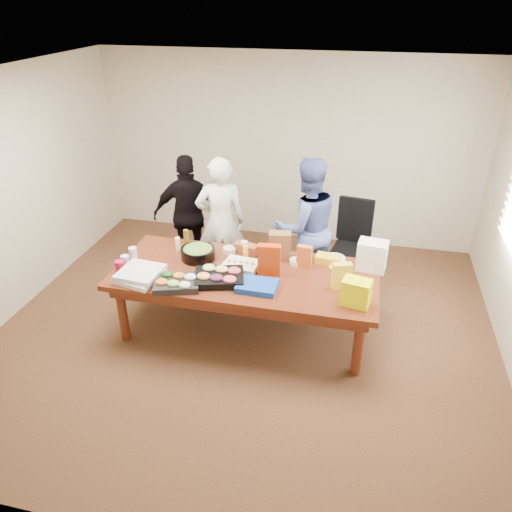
% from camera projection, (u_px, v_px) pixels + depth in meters
% --- Properties ---
extents(floor, '(5.50, 5.00, 0.02)m').
position_uv_depth(floor, '(246.00, 330.00, 5.56)').
color(floor, '#47301E').
rests_on(floor, ground).
extents(ceiling, '(5.50, 5.00, 0.02)m').
position_uv_depth(ceiling, '(242.00, 79.00, 4.25)').
color(ceiling, white).
rests_on(ceiling, wall_back).
extents(wall_back, '(5.50, 0.04, 2.70)m').
position_uv_depth(wall_back, '(287.00, 151.00, 7.04)').
color(wall_back, beige).
rests_on(wall_back, floor).
extents(wall_front, '(5.50, 0.04, 2.70)m').
position_uv_depth(wall_front, '(136.00, 401.00, 2.77)').
color(wall_front, beige).
rests_on(wall_front, floor).
extents(wall_left, '(0.04, 5.00, 2.70)m').
position_uv_depth(wall_left, '(6.00, 198.00, 5.45)').
color(wall_left, beige).
rests_on(wall_left, floor).
extents(conference_table, '(2.80, 1.20, 0.75)m').
position_uv_depth(conference_table, '(245.00, 302.00, 5.38)').
color(conference_table, '#4C1C0F').
rests_on(conference_table, floor).
extents(office_chair, '(0.62, 0.62, 1.06)m').
position_uv_depth(office_chair, '(352.00, 247.00, 6.17)').
color(office_chair, black).
rests_on(office_chair, floor).
extents(person_center, '(0.71, 0.58, 1.68)m').
position_uv_depth(person_center, '(221.00, 222.00, 6.10)').
color(person_center, silver).
rests_on(person_center, floor).
extents(person_right, '(1.06, 0.98, 1.74)m').
position_uv_depth(person_right, '(306.00, 227.00, 5.90)').
color(person_right, '#43569A').
rests_on(person_right, floor).
extents(person_left, '(1.01, 0.64, 1.60)m').
position_uv_depth(person_left, '(190.00, 215.00, 6.40)').
color(person_left, black).
rests_on(person_left, floor).
extents(veggie_tray, '(0.53, 0.47, 0.07)m').
position_uv_depth(veggie_tray, '(176.00, 283.00, 4.94)').
color(veggie_tray, black).
rests_on(veggie_tray, conference_table).
extents(fruit_tray, '(0.58, 0.51, 0.08)m').
position_uv_depth(fruit_tray, '(219.00, 278.00, 5.03)').
color(fruit_tray, black).
rests_on(fruit_tray, conference_table).
extents(sheet_cake, '(0.40, 0.32, 0.06)m').
position_uv_depth(sheet_cake, '(241.00, 265.00, 5.27)').
color(sheet_cake, white).
rests_on(sheet_cake, conference_table).
extents(salad_bowl, '(0.48, 0.48, 0.12)m').
position_uv_depth(salad_bowl, '(198.00, 253.00, 5.44)').
color(salad_bowl, black).
rests_on(salad_bowl, conference_table).
extents(chip_bag_blue, '(0.40, 0.31, 0.06)m').
position_uv_depth(chip_bag_blue, '(257.00, 286.00, 4.91)').
color(chip_bag_blue, '#1143B2').
rests_on(chip_bag_blue, conference_table).
extents(chip_bag_red, '(0.24, 0.12, 0.34)m').
position_uv_depth(chip_bag_red, '(269.00, 260.00, 5.09)').
color(chip_bag_red, '#B33106').
rests_on(chip_bag_red, conference_table).
extents(chip_bag_yellow, '(0.20, 0.13, 0.29)m').
position_uv_depth(chip_bag_yellow, '(342.00, 276.00, 4.85)').
color(chip_bag_yellow, yellow).
rests_on(chip_bag_yellow, conference_table).
extents(chip_bag_orange, '(0.17, 0.09, 0.25)m').
position_uv_depth(chip_bag_orange, '(304.00, 257.00, 5.25)').
color(chip_bag_orange, '#C05B23').
rests_on(chip_bag_orange, conference_table).
extents(mayo_jar, '(0.10, 0.10, 0.12)m').
position_uv_depth(mayo_jar, '(244.00, 246.00, 5.59)').
color(mayo_jar, white).
rests_on(mayo_jar, conference_table).
extents(mustard_bottle, '(0.07, 0.07, 0.16)m').
position_uv_depth(mustard_bottle, '(245.00, 252.00, 5.43)').
color(mustard_bottle, yellow).
rests_on(mustard_bottle, conference_table).
extents(dressing_bottle, '(0.07, 0.07, 0.19)m').
position_uv_depth(dressing_bottle, '(186.00, 237.00, 5.73)').
color(dressing_bottle, brown).
rests_on(dressing_bottle, conference_table).
extents(ranch_bottle, '(0.06, 0.06, 0.17)m').
position_uv_depth(ranch_bottle, '(178.00, 244.00, 5.59)').
color(ranch_bottle, white).
rests_on(ranch_bottle, conference_table).
extents(banana_bunch, '(0.28, 0.19, 0.09)m').
position_uv_depth(banana_bunch, '(328.00, 259.00, 5.36)').
color(banana_bunch, yellow).
rests_on(banana_bunch, conference_table).
extents(bread_loaf, '(0.30, 0.20, 0.11)m').
position_uv_depth(bread_loaf, '(246.00, 248.00, 5.56)').
color(bread_loaf, brown).
rests_on(bread_loaf, conference_table).
extents(kraft_bag, '(0.27, 0.18, 0.32)m').
position_uv_depth(kraft_bag, '(280.00, 246.00, 5.39)').
color(kraft_bag, brown).
rests_on(kraft_bag, conference_table).
extents(red_cup, '(0.12, 0.12, 0.13)m').
position_uv_depth(red_cup, '(120.00, 266.00, 5.19)').
color(red_cup, '#B80D30').
rests_on(red_cup, conference_table).
extents(clear_cup_a, '(0.10, 0.10, 0.12)m').
position_uv_depth(clear_cup_a, '(125.00, 261.00, 5.30)').
color(clear_cup_a, silver).
rests_on(clear_cup_a, conference_table).
extents(clear_cup_b, '(0.10, 0.10, 0.12)m').
position_uv_depth(clear_cup_b, '(133.00, 253.00, 5.46)').
color(clear_cup_b, silver).
rests_on(clear_cup_b, conference_table).
extents(pizza_box_lower, '(0.49, 0.49, 0.05)m').
position_uv_depth(pizza_box_lower, '(140.00, 277.00, 5.07)').
color(pizza_box_lower, silver).
rests_on(pizza_box_lower, conference_table).
extents(pizza_box_upper, '(0.45, 0.45, 0.05)m').
position_uv_depth(pizza_box_upper, '(140.00, 272.00, 5.06)').
color(pizza_box_upper, silver).
rests_on(pizza_box_upper, pizza_box_lower).
extents(plate_a, '(0.29, 0.29, 0.01)m').
position_uv_depth(plate_a, '(341.00, 266.00, 5.30)').
color(plate_a, white).
rests_on(plate_a, conference_table).
extents(plate_b, '(0.26, 0.26, 0.02)m').
position_uv_depth(plate_b, '(334.00, 258.00, 5.46)').
color(plate_b, silver).
rests_on(plate_b, conference_table).
extents(dip_bowl_a, '(0.17, 0.17, 0.06)m').
position_uv_depth(dip_bowl_a, '(296.00, 262.00, 5.34)').
color(dip_bowl_a, white).
rests_on(dip_bowl_a, conference_table).
extents(dip_bowl_b, '(0.18, 0.18, 0.06)m').
position_uv_depth(dip_bowl_b, '(229.00, 250.00, 5.58)').
color(dip_bowl_b, silver).
rests_on(dip_bowl_b, conference_table).
extents(grocery_bag_white, '(0.33, 0.25, 0.32)m').
position_uv_depth(grocery_bag_white, '(372.00, 256.00, 5.19)').
color(grocery_bag_white, white).
rests_on(grocery_bag_white, conference_table).
extents(grocery_bag_yellow, '(0.30, 0.23, 0.26)m').
position_uv_depth(grocery_bag_yellow, '(356.00, 292.00, 4.61)').
color(grocery_bag_yellow, '#FEFF01').
rests_on(grocery_bag_yellow, conference_table).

